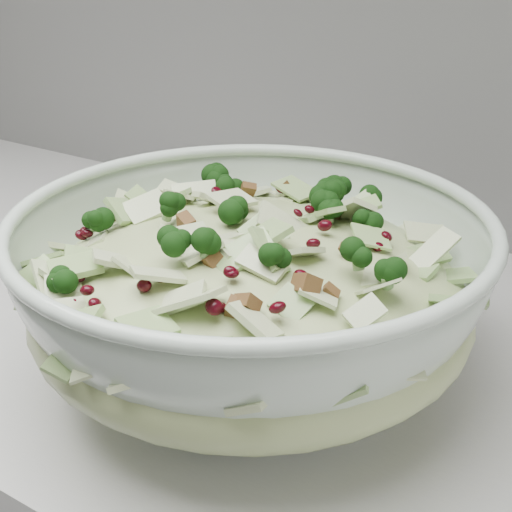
{
  "coord_description": "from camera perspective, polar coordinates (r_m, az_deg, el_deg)",
  "views": [
    {
      "loc": [
        0.67,
        1.18,
        1.25
      ],
      "look_at": [
        0.4,
        1.61,
        1.01
      ],
      "focal_mm": 50.0,
      "sensor_mm": 36.0,
      "label": 1
    }
  ],
  "objects": [
    {
      "name": "mixing_bowl",
      "position": [
        0.57,
        -0.39,
        -3.25
      ],
      "size": [
        0.49,
        0.49,
        0.15
      ],
      "rotation": [
        0.0,
        0.0,
        -0.39
      ],
      "color": "#B7C9B8",
      "rests_on": "counter"
    },
    {
      "name": "salad",
      "position": [
        0.56,
        -0.39,
        -1.05
      ],
      "size": [
        0.36,
        0.36,
        0.15
      ],
      "rotation": [
        0.0,
        0.0,
        0.03
      ],
      "color": "#B4BE82",
      "rests_on": "mixing_bowl"
    }
  ]
}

